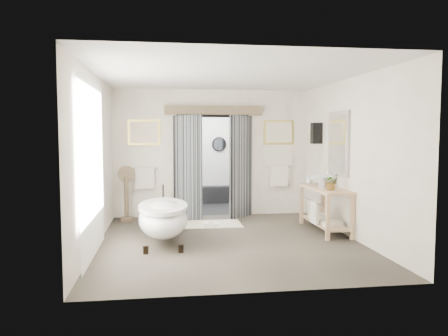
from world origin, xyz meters
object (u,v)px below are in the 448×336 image
(rug, at_px, (212,224))
(clawfoot_tub, at_px, (163,217))
(vanity, at_px, (324,205))
(basin, at_px, (323,181))

(rug, bearing_deg, clawfoot_tub, -125.31)
(vanity, xyz_separation_m, rug, (-2.08, 0.93, -0.50))
(clawfoot_tub, xyz_separation_m, vanity, (3.09, 0.49, 0.06))
(clawfoot_tub, xyz_separation_m, basin, (3.17, 0.79, 0.50))
(clawfoot_tub, bearing_deg, vanity, 9.07)
(basin, bearing_deg, vanity, -118.38)
(vanity, height_order, rug, vanity)
(vanity, relative_size, rug, 1.33)
(vanity, relative_size, basin, 2.84)
(vanity, bearing_deg, clawfoot_tub, -170.93)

